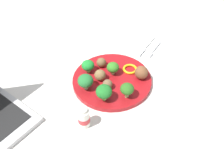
{
  "coord_description": "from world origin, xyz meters",
  "views": [
    {
      "loc": [
        0.54,
        0.38,
        0.66
      ],
      "look_at": [
        0.0,
        0.0,
        0.04
      ],
      "focal_mm": 42.11,
      "sensor_mm": 36.0,
      "label": 1
    }
  ],
  "objects_px": {
    "pepper_ring_back_right": "(130,69)",
    "broccoli_floret_front_right": "(86,81)",
    "meatball_front_left": "(141,73)",
    "meatball_mid_right": "(100,75)",
    "knife": "(145,47)",
    "broccoli_floret_near_rim": "(104,92)",
    "meatball_near_rim": "(107,84)",
    "yogurt_bottle": "(84,118)",
    "plate": "(112,80)",
    "broccoli_floret_front_left": "(127,89)",
    "broccoli_floret_center": "(88,66)",
    "napkin": "(150,48)",
    "meatball_center": "(101,62)",
    "broccoli_floret_mid_right": "(113,68)",
    "fork": "(153,50)"
  },
  "relations": [
    {
      "from": "broccoli_floret_front_right",
      "to": "yogurt_bottle",
      "type": "bearing_deg",
      "value": 36.98
    },
    {
      "from": "broccoli_floret_center",
      "to": "meatball_front_left",
      "type": "bearing_deg",
      "value": 115.67
    },
    {
      "from": "broccoli_floret_center",
      "to": "meatball_front_left",
      "type": "distance_m",
      "value": 0.19
    },
    {
      "from": "broccoli_floret_near_rim",
      "to": "meatball_center",
      "type": "xyz_separation_m",
      "value": [
        -0.13,
        -0.11,
        -0.02
      ]
    },
    {
      "from": "meatball_mid_right",
      "to": "plate",
      "type": "bearing_deg",
      "value": 129.05
    },
    {
      "from": "broccoli_floret_mid_right",
      "to": "meatball_front_left",
      "type": "height_order",
      "value": "same"
    },
    {
      "from": "yogurt_bottle",
      "to": "plate",
      "type": "bearing_deg",
      "value": -168.96
    },
    {
      "from": "meatball_mid_right",
      "to": "yogurt_bottle",
      "type": "bearing_deg",
      "value": 22.27
    },
    {
      "from": "broccoli_floret_front_right",
      "to": "meatball_center",
      "type": "bearing_deg",
      "value": -167.91
    },
    {
      "from": "pepper_ring_back_right",
      "to": "fork",
      "type": "bearing_deg",
      "value": 177.89
    },
    {
      "from": "pepper_ring_back_right",
      "to": "broccoli_floret_front_right",
      "type": "bearing_deg",
      "value": -23.77
    },
    {
      "from": "broccoli_floret_near_rim",
      "to": "meatball_near_rim",
      "type": "bearing_deg",
      "value": -156.12
    },
    {
      "from": "meatball_front_left",
      "to": "meatball_near_rim",
      "type": "height_order",
      "value": "meatball_front_left"
    },
    {
      "from": "meatball_near_rim",
      "to": "knife",
      "type": "distance_m",
      "value": 0.29
    },
    {
      "from": "meatball_front_left",
      "to": "napkin",
      "type": "height_order",
      "value": "meatball_front_left"
    },
    {
      "from": "fork",
      "to": "pepper_ring_back_right",
      "type": "bearing_deg",
      "value": -2.11
    },
    {
      "from": "broccoli_floret_mid_right",
      "to": "knife",
      "type": "relative_size",
      "value": 0.33
    },
    {
      "from": "meatball_near_rim",
      "to": "plate",
      "type": "bearing_deg",
      "value": -163.42
    },
    {
      "from": "broccoli_floret_front_left",
      "to": "pepper_ring_back_right",
      "type": "xyz_separation_m",
      "value": [
        -0.12,
        -0.06,
        -0.03
      ]
    },
    {
      "from": "broccoli_floret_near_rim",
      "to": "pepper_ring_back_right",
      "type": "relative_size",
      "value": 1.08
    },
    {
      "from": "meatball_center",
      "to": "fork",
      "type": "xyz_separation_m",
      "value": [
        -0.21,
        0.1,
        -0.03
      ]
    },
    {
      "from": "meatball_center",
      "to": "broccoli_floret_front_right",
      "type": "bearing_deg",
      "value": 12.09
    },
    {
      "from": "fork",
      "to": "broccoli_floret_near_rim",
      "type": "bearing_deg",
      "value": 0.27
    },
    {
      "from": "meatball_near_rim",
      "to": "yogurt_bottle",
      "type": "relative_size",
      "value": 0.45
    },
    {
      "from": "meatball_front_left",
      "to": "meatball_mid_right",
      "type": "distance_m",
      "value": 0.14
    },
    {
      "from": "broccoli_floret_mid_right",
      "to": "napkin",
      "type": "xyz_separation_m",
      "value": [
        -0.22,
        0.03,
        -0.04
      ]
    },
    {
      "from": "broccoli_floret_center",
      "to": "meatball_near_rim",
      "type": "bearing_deg",
      "value": 75.78
    },
    {
      "from": "meatball_mid_right",
      "to": "pepper_ring_back_right",
      "type": "distance_m",
      "value": 0.12
    },
    {
      "from": "plate",
      "to": "napkin",
      "type": "xyz_separation_m",
      "value": [
        -0.25,
        0.01,
        -0.01
      ]
    },
    {
      "from": "broccoli_floret_front_left",
      "to": "meatball_front_left",
      "type": "bearing_deg",
      "value": -175.83
    },
    {
      "from": "knife",
      "to": "broccoli_floret_near_rim",
      "type": "bearing_deg",
      "value": 6.4
    },
    {
      "from": "knife",
      "to": "yogurt_bottle",
      "type": "bearing_deg",
      "value": 5.4
    },
    {
      "from": "broccoli_floret_center",
      "to": "pepper_ring_back_right",
      "type": "relative_size",
      "value": 0.9
    },
    {
      "from": "broccoli_floret_front_left",
      "to": "meatball_center",
      "type": "bearing_deg",
      "value": -114.73
    },
    {
      "from": "meatball_center",
      "to": "broccoli_floret_front_left",
      "type": "bearing_deg",
      "value": 65.27
    },
    {
      "from": "plate",
      "to": "meatball_mid_right",
      "type": "height_order",
      "value": "meatball_mid_right"
    },
    {
      "from": "plate",
      "to": "broccoli_floret_front_left",
      "type": "bearing_deg",
      "value": 65.08
    },
    {
      "from": "meatball_mid_right",
      "to": "broccoli_floret_center",
      "type": "bearing_deg",
      "value": -97.03
    },
    {
      "from": "meatball_mid_right",
      "to": "broccoli_floret_front_left",
      "type": "bearing_deg",
      "value": 83.02
    },
    {
      "from": "broccoli_floret_center",
      "to": "pepper_ring_back_right",
      "type": "distance_m",
      "value": 0.15
    },
    {
      "from": "plate",
      "to": "knife",
      "type": "bearing_deg",
      "value": -179.39
    },
    {
      "from": "broccoli_floret_front_right",
      "to": "knife",
      "type": "xyz_separation_m",
      "value": [
        -0.33,
        0.04,
        -0.04
      ]
    },
    {
      "from": "fork",
      "to": "yogurt_bottle",
      "type": "relative_size",
      "value": 1.62
    },
    {
      "from": "pepper_ring_back_right",
      "to": "broccoli_floret_near_rim",
      "type": "bearing_deg",
      "value": 2.59
    },
    {
      "from": "knife",
      "to": "broccoli_floret_front_left",
      "type": "bearing_deg",
      "value": 17.87
    },
    {
      "from": "meatball_center",
      "to": "pepper_ring_back_right",
      "type": "height_order",
      "value": "meatball_center"
    },
    {
      "from": "plate",
      "to": "broccoli_floret_front_left",
      "type": "relative_size",
      "value": 5.2
    },
    {
      "from": "meatball_center",
      "to": "yogurt_bottle",
      "type": "height_order",
      "value": "yogurt_bottle"
    },
    {
      "from": "broccoli_floret_front_right",
      "to": "meatball_front_left",
      "type": "bearing_deg",
      "value": 140.54
    },
    {
      "from": "broccoli_floret_front_right",
      "to": "broccoli_floret_mid_right",
      "type": "relative_size",
      "value": 1.18
    }
  ]
}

